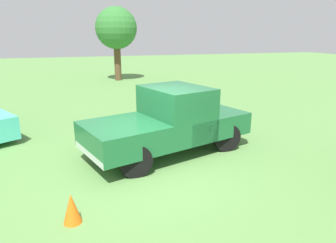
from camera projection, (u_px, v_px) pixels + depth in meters
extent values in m
plane|color=#5B8C47|center=(150.00, 168.00, 7.51)|extent=(80.00, 80.00, 0.00)
cylinder|color=black|center=(135.00, 160.00, 6.96)|extent=(0.79, 0.22, 0.79)
cylinder|color=black|center=(107.00, 141.00, 8.19)|extent=(0.79, 0.22, 0.79)
cylinder|color=black|center=(226.00, 137.00, 8.53)|extent=(0.79, 0.22, 0.79)
cylinder|color=black|center=(191.00, 124.00, 9.76)|extent=(0.79, 0.22, 0.79)
cube|color=#1E6638|center=(123.00, 137.00, 7.53)|extent=(2.26, 2.30, 0.64)
cube|color=#1E6638|center=(176.00, 112.00, 8.31)|extent=(1.92, 2.20, 1.40)
cube|color=slate|center=(176.00, 97.00, 8.19)|extent=(1.67, 1.99, 0.48)
cube|color=#1E6638|center=(201.00, 121.00, 8.91)|extent=(2.61, 2.40, 0.60)
cube|color=silver|center=(91.00, 154.00, 7.15)|extent=(0.63, 1.74, 0.16)
cylinder|color=black|center=(7.00, 130.00, 9.43)|extent=(0.63, 0.20, 0.63)
cylinder|color=brown|center=(118.00, 61.00, 21.45)|extent=(0.47, 0.47, 2.72)
sphere|color=#337533|center=(116.00, 28.00, 20.84)|extent=(2.84, 2.84, 2.84)
cone|color=orange|center=(72.00, 208.00, 5.26)|extent=(0.32, 0.32, 0.55)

